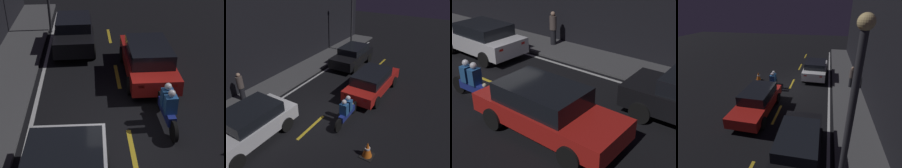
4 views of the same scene
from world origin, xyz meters
The scene contains 14 objects.
ground_plane centered at (0.00, 0.00, 0.00)m, with size 56.00×56.00×0.00m, color black.
raised_curb centered at (0.00, 4.30, 0.06)m, with size 28.00×2.09×0.13m.
building_front centered at (0.00, 5.49, 3.48)m, with size 28.00×0.30×6.96m.
lane_dash_c centered at (-1.00, 0.00, 0.00)m, with size 2.00×0.14×0.01m.
lane_dash_d centered at (3.50, 0.00, 0.00)m, with size 2.00×0.14×0.01m.
lane_dash_e centered at (8.00, 0.00, 0.00)m, with size 2.00×0.14×0.01m.
lane_solid_kerb centered at (0.00, 3.00, 0.00)m, with size 25.20×0.14×0.01m.
sedan_white centered at (-2.95, 1.74, 0.81)m, with size 4.21×2.08×1.50m.
taxi_red centered at (3.43, -1.17, 0.77)m, with size 4.47×1.91×1.44m.
van_black centered at (6.55, 1.77, 0.80)m, with size 4.04×1.92×1.48m.
motorcycle centered at (0.21, -1.22, 0.65)m, with size 2.31×0.38×1.38m.
traffic_cone_near centered at (-1.28, -2.99, 0.34)m, with size 0.51×0.51×0.69m.
pedestrian centered at (-1.13, 4.58, 0.95)m, with size 0.34×0.34×1.62m.
street_lamp centered at (8.84, 3.10, 3.24)m, with size 0.28×0.28×5.76m.
Camera 2 is at (-7.28, -5.24, 6.64)m, focal length 35.00 mm.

